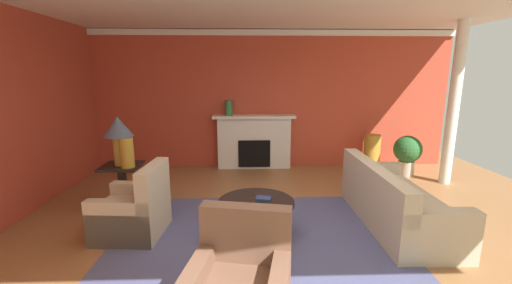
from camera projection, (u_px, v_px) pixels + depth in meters
ground_plane at (282, 233)px, 4.28m from camera, size 9.74×9.74×0.00m
wall_fireplace at (267, 100)px, 7.20m from camera, size 8.09×0.12×3.01m
crown_moulding at (267, 33)px, 6.82m from camera, size 8.09×0.08×0.12m
area_rug at (256, 232)px, 4.29m from camera, size 3.63×2.43×0.01m
fireplace at (254, 143)px, 7.18m from camera, size 1.80×0.35×1.19m
sofa at (393, 204)px, 4.48m from camera, size 0.90×2.10×0.85m
armchair_near_window at (134, 212)px, 4.20m from camera, size 0.86×0.86×0.95m
coffee_table at (256, 209)px, 4.22m from camera, size 1.00×1.00×0.45m
side_table at (123, 184)px, 5.02m from camera, size 0.56×0.56×0.70m
table_lamp at (118, 131)px, 4.84m from camera, size 0.44×0.44×0.75m
vase_mantel_left at (229, 108)px, 6.95m from camera, size 0.16×0.16×0.33m
vase_tall_corner at (372, 153)px, 7.00m from camera, size 0.35×0.35×0.79m
vase_on_side_table at (127, 153)px, 4.79m from camera, size 0.20×0.20×0.45m
book_red_cover at (263, 199)px, 4.24m from camera, size 0.22×0.18×0.03m
potted_plant at (407, 152)px, 6.66m from camera, size 0.56×0.56×0.83m
column_white at (454, 105)px, 5.96m from camera, size 0.20×0.20×3.01m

